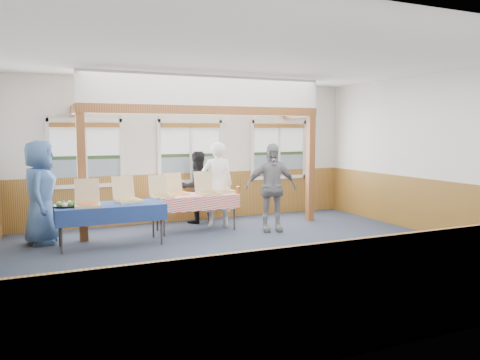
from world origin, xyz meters
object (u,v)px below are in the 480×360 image
table_left (110,207)px  woman_white (217,185)px  table_right (196,197)px  man_blue (40,192)px  woman_black (197,187)px  person_grey (271,187)px

table_left → woman_white: size_ratio=1.06×
table_right → man_blue: (-2.96, 0.06, 0.26)m
table_right → woman_black: bearing=52.2°
person_grey → man_blue: bearing=-174.7°
table_left → woman_white: 2.51m
table_right → woman_black: (0.28, 0.78, 0.11)m
woman_white → man_blue: size_ratio=0.96×
man_blue → person_grey: (4.38, -0.73, -0.04)m
woman_black → man_blue: size_ratio=0.85×
man_blue → person_grey: bearing=-89.8°
table_left → table_right: same height
table_right → woman_white: (0.55, 0.18, 0.22)m
woman_white → woman_black: (-0.27, 0.60, -0.11)m
woman_white → man_blue: (-3.51, -0.11, 0.03)m
woman_white → table_left: bearing=33.8°
woman_white → man_blue: man_blue is taller
table_left → person_grey: (3.24, -0.06, 0.21)m
woman_white → woman_black: bearing=-50.5°
man_blue → person_grey: 4.44m
woman_white → person_grey: size_ratio=1.01×
man_blue → table_right: bearing=-81.5°
man_blue → person_grey: size_ratio=1.05×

